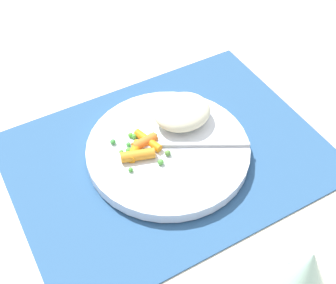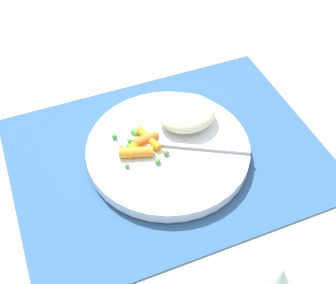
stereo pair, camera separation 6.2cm
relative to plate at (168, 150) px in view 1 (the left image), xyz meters
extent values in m
plane|color=beige|center=(0.00, 0.00, -0.02)|extent=(2.40, 2.40, 0.00)
cube|color=#2D5684|center=(0.00, 0.00, -0.01)|extent=(0.50, 0.37, 0.01)
cylinder|color=white|center=(0.00, 0.00, 0.00)|extent=(0.26, 0.26, 0.02)
ellipsoid|color=beige|center=(-0.05, -0.04, 0.03)|extent=(0.10, 0.09, 0.04)
cylinder|color=orange|center=(0.05, -0.01, 0.02)|extent=(0.04, 0.04, 0.01)
cylinder|color=orange|center=(0.03, -0.02, 0.02)|extent=(0.03, 0.05, 0.01)
cylinder|color=orange|center=(0.05, 0.00, 0.02)|extent=(0.06, 0.03, 0.02)
cylinder|color=orange|center=(0.03, -0.02, 0.02)|extent=(0.04, 0.02, 0.02)
sphere|color=#5AA63B|center=(0.07, -0.02, 0.01)|extent=(0.01, 0.01, 0.01)
sphere|color=#53A942|center=(0.03, 0.03, 0.01)|extent=(0.01, 0.01, 0.01)
sphere|color=green|center=(0.07, 0.02, 0.01)|extent=(0.01, 0.01, 0.01)
sphere|color=green|center=(0.01, -0.03, 0.01)|extent=(0.01, 0.01, 0.01)
sphere|color=#5BB447|center=(0.02, -0.03, 0.01)|extent=(0.01, 0.01, 0.01)
sphere|color=green|center=(0.06, -0.02, 0.01)|extent=(0.01, 0.01, 0.01)
sphere|color=green|center=(0.05, -0.03, 0.01)|extent=(0.01, 0.01, 0.01)
sphere|color=green|center=(0.04, -0.04, 0.01)|extent=(0.01, 0.01, 0.01)
sphere|color=#54B12F|center=(0.04, -0.05, 0.01)|extent=(0.01, 0.01, 0.01)
sphere|color=green|center=(0.07, -0.05, 0.01)|extent=(0.01, 0.01, 0.01)
sphere|color=#578C39|center=(0.01, 0.02, 0.01)|extent=(0.01, 0.01, 0.01)
cube|color=#B9B9B9|center=(0.03, -0.02, 0.01)|extent=(0.05, 0.04, 0.01)
cube|color=#B9B9B9|center=(-0.05, 0.03, 0.01)|extent=(0.13, 0.07, 0.01)
cone|color=#B2E0CC|center=(-0.01, 0.30, 0.09)|extent=(0.07, 0.07, 0.08)
camera|label=1|loc=(0.24, 0.42, 0.55)|focal=48.16mm
camera|label=2|loc=(0.18, 0.45, 0.55)|focal=48.16mm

